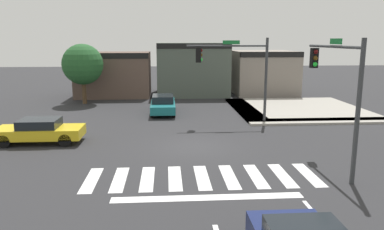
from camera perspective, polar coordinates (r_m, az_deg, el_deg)
The scene contains 10 objects.
ground_plane at distance 19.71m, azimuth 0.31°, elevation -4.78°, with size 120.00×120.00×0.00m, color #2B2B2D.
crosswalk_near at distance 15.45m, azimuth 1.56°, elevation -9.40°, with size 9.37×2.78×0.01m.
bike_detector_marking at distance 12.54m, azimuth 13.33°, elevation -14.88°, with size 1.02×1.02×0.01m.
curb_corner_northeast at distance 30.46m, azimuth 15.09°, elevation 0.75°, with size 10.00×10.60×0.15m.
storefront_row at distance 38.23m, azimuth 0.30°, elevation 6.67°, with size 21.53×6.87×5.15m.
traffic_signal_southeast at distance 16.95m, azimuth 21.00°, elevation 5.22°, with size 0.32×5.18×5.55m.
traffic_signal_northeast at distance 24.68m, azimuth 6.71°, elevation 7.50°, with size 5.28×0.32×5.60m.
car_yellow at distance 21.79m, azimuth -22.10°, elevation -2.20°, with size 4.55×1.88×1.32m.
car_teal at distance 28.47m, azimuth -4.42°, elevation 1.65°, with size 1.77×4.76×1.37m.
roadside_tree at distance 33.70m, azimuth -16.23°, elevation 7.36°, with size 3.48×3.48×5.14m.
Camera 1 is at (-1.41, -18.88, 5.49)m, focal length 35.21 mm.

